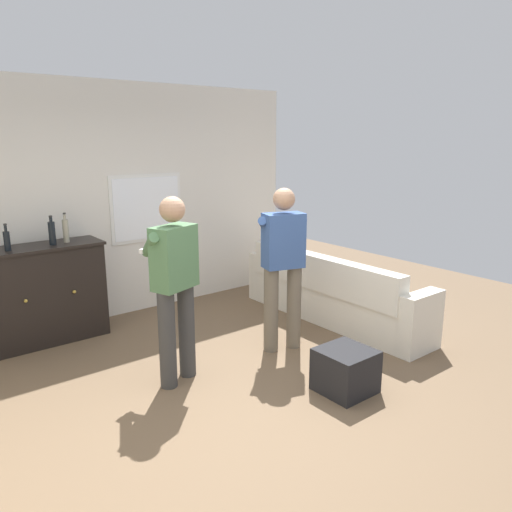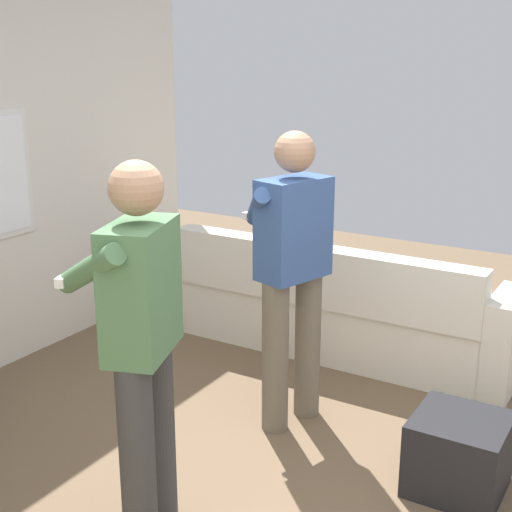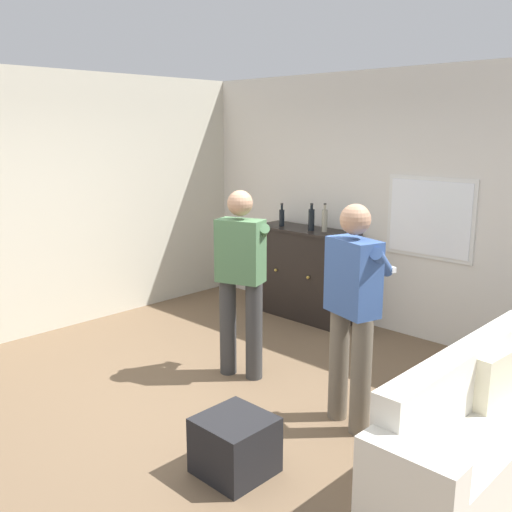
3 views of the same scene
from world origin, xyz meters
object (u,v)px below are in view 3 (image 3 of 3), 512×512
(sideboard_cabinet, at_px, (304,273))
(person_standing_left, at_px, (241,275))
(bottle_wine_green, at_px, (282,217))
(bottle_spirits_clear, at_px, (325,220))
(bottle_liquor_amber, at_px, (311,219))
(person_standing_right, at_px, (353,306))
(ottoman, at_px, (235,445))
(couch, at_px, (494,419))

(sideboard_cabinet, xyz_separation_m, person_standing_left, (0.65, -1.67, 0.41))
(bottle_wine_green, xyz_separation_m, bottle_spirits_clear, (0.59, 0.05, 0.02))
(bottle_liquor_amber, height_order, person_standing_right, person_standing_right)
(sideboard_cabinet, relative_size, person_standing_right, 0.75)
(bottle_spirits_clear, height_order, ottoman, bottle_spirits_clear)
(bottle_wine_green, relative_size, person_standing_right, 0.16)
(ottoman, bearing_deg, bottle_spirits_clear, 117.13)
(sideboard_cabinet, bearing_deg, person_standing_left, -68.87)
(sideboard_cabinet, bearing_deg, person_standing_right, -42.79)
(bottle_liquor_amber, bearing_deg, person_standing_right, -43.98)
(couch, relative_size, ottoman, 5.85)
(bottle_liquor_amber, bearing_deg, sideboard_cabinet, 158.90)
(couch, height_order, person_standing_right, person_standing_right)
(ottoman, xyz_separation_m, person_standing_right, (0.17, 1.03, 0.75))
(couch, distance_m, bottle_liquor_amber, 3.20)
(person_standing_left, bearing_deg, bottle_spirits_clear, 102.36)
(bottle_liquor_amber, bearing_deg, couch, -27.90)
(sideboard_cabinet, height_order, bottle_liquor_amber, bottle_liquor_amber)
(sideboard_cabinet, xyz_separation_m, bottle_liquor_amber, (0.13, -0.05, 0.66))
(couch, relative_size, bottle_liquor_amber, 8.33)
(ottoman, bearing_deg, person_standing_right, 80.45)
(bottle_liquor_amber, bearing_deg, ottoman, -59.99)
(bottle_wine_green, distance_m, bottle_spirits_clear, 0.60)
(sideboard_cabinet, distance_m, person_standing_left, 1.84)
(couch, bearing_deg, person_standing_left, -175.26)
(bottle_wine_green, bearing_deg, person_standing_right, -37.47)
(ottoman, bearing_deg, bottle_wine_green, 126.57)
(sideboard_cabinet, height_order, person_standing_right, person_standing_right)
(couch, bearing_deg, bottle_liquor_amber, 152.10)
(bottle_spirits_clear, xyz_separation_m, person_standing_left, (0.36, -1.66, -0.25))
(sideboard_cabinet, distance_m, bottle_liquor_amber, 0.67)
(person_standing_left, bearing_deg, bottle_wine_green, 120.70)
(bottle_spirits_clear, relative_size, ottoman, 0.73)
(bottle_wine_green, bearing_deg, bottle_liquor_amber, 1.06)
(couch, xyz_separation_m, person_standing_left, (-2.20, -0.18, 0.62))
(couch, relative_size, person_standing_left, 1.54)
(bottle_wine_green, relative_size, ottoman, 0.62)
(bottle_liquor_amber, relative_size, person_standing_right, 0.18)
(sideboard_cabinet, relative_size, bottle_wine_green, 4.60)
(bottle_liquor_amber, height_order, bottle_spirits_clear, bottle_spirits_clear)
(bottle_wine_green, height_order, person_standing_right, person_standing_right)
(couch, xyz_separation_m, sideboard_cabinet, (-2.84, 1.49, 0.21))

